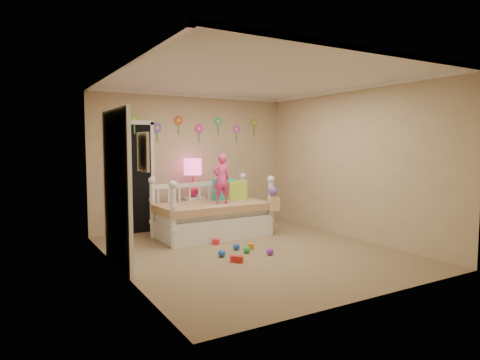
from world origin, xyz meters
TOP-DOWN VIEW (x-y plane):
  - floor at (0.00, 0.00)m, footprint 4.00×4.50m
  - ceiling at (0.00, 0.00)m, footprint 4.00×4.50m
  - back_wall at (0.00, 2.25)m, footprint 4.00×0.01m
  - left_wall at (-2.00, 0.00)m, footprint 0.01×4.50m
  - right_wall at (2.00, 0.00)m, footprint 0.01×4.50m
  - crown_molding at (0.00, 0.00)m, footprint 4.00×4.50m
  - daybed at (-0.06, 1.29)m, footprint 2.01×1.12m
  - pillow_turquoise at (0.28, 1.53)m, footprint 0.41×0.18m
  - pillow_lime at (0.53, 1.45)m, footprint 0.37×0.14m
  - child at (0.05, 1.16)m, footprint 0.32×0.22m
  - nightstand at (-0.12, 2.01)m, footprint 0.39×0.30m
  - table_lamp at (-0.12, 2.01)m, footprint 0.33×0.33m
  - closet_doorway at (-1.25, 2.23)m, footprint 0.90×0.04m
  - flower_decals at (-0.09, 2.24)m, footprint 3.40×0.02m
  - mirror_closet at (-1.96, 0.30)m, footprint 0.07×1.30m
  - wall_picture at (-1.97, -0.90)m, footprint 0.05×0.34m
  - hanging_bag at (0.88, 0.77)m, footprint 0.20×0.16m
  - toy_scatter at (-0.19, 0.20)m, footprint 0.81×1.31m

SIDE VIEW (x-z plane):
  - floor at x=0.00m, z-range -0.01..0.01m
  - toy_scatter at x=-0.19m, z-range 0.00..0.11m
  - nightstand at x=-0.12m, z-range 0.00..0.63m
  - daybed at x=-0.06m, z-range 0.00..1.08m
  - hanging_bag at x=0.88m, z-range 0.47..0.83m
  - pillow_lime at x=0.53m, z-range 0.60..0.95m
  - pillow_turquoise at x=0.28m, z-range 0.60..1.00m
  - child at x=0.05m, z-range 0.60..1.46m
  - closet_doorway at x=-1.25m, z-range 0.00..2.07m
  - mirror_closet at x=-1.96m, z-range 0.00..2.10m
  - table_lamp at x=-0.12m, z-range 0.75..1.48m
  - back_wall at x=0.00m, z-range 0.00..2.60m
  - left_wall at x=-2.00m, z-range 0.00..2.60m
  - right_wall at x=2.00m, z-range 0.00..2.60m
  - wall_picture at x=-1.97m, z-range 1.34..1.76m
  - flower_decals at x=-0.09m, z-range 1.69..2.19m
  - crown_molding at x=0.00m, z-range 2.54..2.60m
  - ceiling at x=0.00m, z-range 2.60..2.60m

